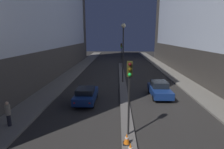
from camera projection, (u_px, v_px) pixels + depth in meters
name	position (u px, v px, depth m)	size (l,w,h in m)	color
median_strip	(123.00, 82.00, 23.61)	(0.86, 32.67, 0.14)	#66605B
traffic_light_near	(129.00, 82.00, 10.29)	(0.32, 0.42, 4.66)	black
traffic_light_mid	(121.00, 50.00, 34.07)	(0.32, 0.42, 4.66)	black
street_lamp	(123.00, 41.00, 22.39)	(0.55, 0.55, 7.62)	black
traffic_cone_near	(130.00, 149.00, 9.02)	(0.45, 0.45, 0.73)	black
traffic_cone_far	(127.00, 139.00, 10.01)	(0.44, 0.44, 0.66)	black
car_left_lane	(86.00, 95.00, 16.55)	(1.85, 4.04, 1.49)	navy
car_right_lane	(160.00, 89.00, 18.14)	(1.86, 4.05, 1.59)	navy
pedestrian_on_left_sidewalk	(8.00, 113.00, 11.84)	(0.34, 0.34, 1.77)	black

